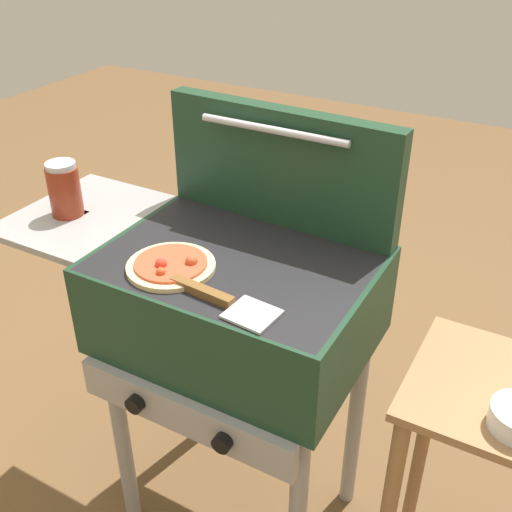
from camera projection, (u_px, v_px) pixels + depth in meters
ground_plane at (242, 505)px, 1.91m from camera, size 8.00×8.00×0.00m
grill at (233, 307)px, 1.52m from camera, size 0.96×0.53×0.90m
grill_lid_open at (281, 167)px, 1.53m from camera, size 0.63×0.09×0.30m
pizza_pepperoni at (171, 265)px, 1.40m from camera, size 0.20×0.20×0.04m
sauce_jar at (64, 189)px, 1.60m from camera, size 0.08×0.08×0.15m
spatula at (222, 300)px, 1.28m from camera, size 0.26×0.10×0.02m
prep_table at (498, 470)px, 1.35m from camera, size 0.44×0.36×0.77m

